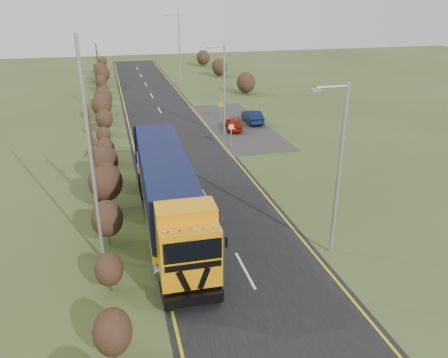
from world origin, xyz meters
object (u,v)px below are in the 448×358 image
at_px(streetlight_near, 338,166).
at_px(speed_sign, 231,131).
at_px(car_red_hatchback, 234,124).
at_px(car_blue_sedan, 252,117).
at_px(lorry, 168,190).

relative_size(streetlight_near, speed_sign, 3.96).
bearing_deg(streetlight_near, car_red_hatchback, 86.36).
distance_m(car_red_hatchback, car_blue_sedan, 3.08).
xyz_separation_m(lorry, car_blue_sedan, (11.17, 19.45, -1.66)).
bearing_deg(streetlight_near, lorry, 149.17).
distance_m(lorry, speed_sign, 14.36).
bearing_deg(car_blue_sedan, car_red_hatchback, 39.00).
height_order(car_blue_sedan, streetlight_near, streetlight_near).
height_order(car_blue_sedan, speed_sign, speed_sign).
xyz_separation_m(lorry, car_red_hatchback, (8.70, 17.60, -1.70)).
bearing_deg(car_blue_sedan, lorry, 62.30).
bearing_deg(car_red_hatchback, car_blue_sedan, -133.64).
relative_size(car_red_hatchback, streetlight_near, 0.43).
xyz_separation_m(car_red_hatchback, streetlight_near, (-1.40, -21.96, 3.98)).
xyz_separation_m(car_blue_sedan, streetlight_near, (-3.87, -23.81, 3.94)).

